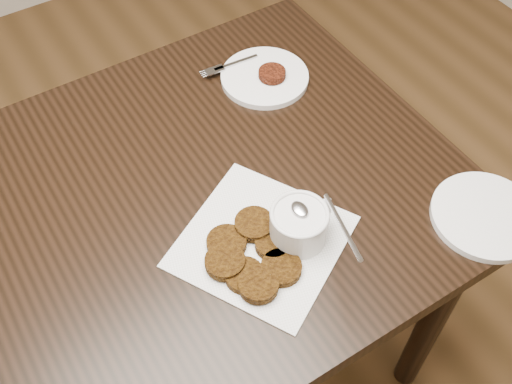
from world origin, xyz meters
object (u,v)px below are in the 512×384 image
at_px(sauce_ramekin, 300,213).
at_px(plate_with_patty, 265,75).
at_px(table, 152,319).
at_px(napkin, 262,241).
at_px(plate_empty, 485,216).

xyz_separation_m(sauce_ramekin, plate_with_patty, (0.17, 0.38, -0.06)).
relative_size(table, sauce_ramekin, 9.27).
distance_m(table, sauce_ramekin, 0.55).
height_order(table, napkin, napkin).
distance_m(plate_with_patty, plate_empty, 0.54).
bearing_deg(sauce_ramekin, table, 143.45).
bearing_deg(sauce_ramekin, plate_empty, -25.23).
bearing_deg(plate_empty, sauce_ramekin, 154.77).
bearing_deg(napkin, table, 140.07).
distance_m(napkin, plate_with_patty, 0.42).
xyz_separation_m(table, plate_with_patty, (0.42, 0.19, 0.39)).
height_order(napkin, sauce_ramekin, sauce_ramekin).
height_order(sauce_ramekin, plate_with_patty, sauce_ramekin).
distance_m(sauce_ramekin, plate_empty, 0.35).
relative_size(plate_with_patty, plate_empty, 0.97).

